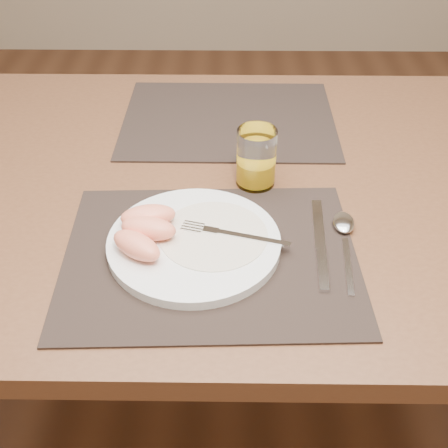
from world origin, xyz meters
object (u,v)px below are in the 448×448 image
at_px(table, 228,213).
at_px(spoon, 344,228).
at_px(fork, 225,233).
at_px(knife, 321,250).
at_px(juice_glass, 256,160).
at_px(plate, 194,243).
at_px(placemat_near, 210,256).
at_px(placemat_far, 229,119).

height_order(table, spoon, spoon).
relative_size(fork, knife, 0.78).
xyz_separation_m(table, spoon, (0.19, -0.16, 0.09)).
bearing_deg(juice_glass, plate, -119.52).
bearing_deg(juice_glass, placemat_near, -110.85).
relative_size(placemat_near, placemat_far, 1.00).
bearing_deg(spoon, fork, -171.32).
bearing_deg(spoon, placemat_near, -164.32).
bearing_deg(plate, knife, -2.29).
bearing_deg(fork, juice_glass, 72.56).
xyz_separation_m(plate, knife, (0.20, -0.01, -0.01)).
height_order(fork, spoon, fork).
distance_m(table, juice_glass, 0.14).
height_order(plate, knife, plate).
height_order(plate, juice_glass, juice_glass).
bearing_deg(plate, spoon, 9.77).
height_order(placemat_near, juice_glass, juice_glass).
distance_m(fork, spoon, 0.19).
bearing_deg(placemat_near, juice_glass, 69.15).
bearing_deg(spoon, juice_glass, 135.49).
distance_m(plate, juice_glass, 0.21).
relative_size(placemat_near, knife, 2.04).
relative_size(placemat_far, fork, 2.60).
relative_size(placemat_near, plate, 1.67).
distance_m(placemat_far, spoon, 0.42).
bearing_deg(fork, table, 89.21).
relative_size(placemat_far, knife, 2.04).
relative_size(knife, spoon, 1.15).
xyz_separation_m(table, placemat_near, (-0.03, -0.22, 0.09)).
relative_size(placemat_far, plate, 1.67).
xyz_separation_m(knife, spoon, (0.04, 0.05, 0.00)).
bearing_deg(knife, placemat_far, 108.74).
distance_m(plate, fork, 0.05).
bearing_deg(table, juice_glass, -24.57).
bearing_deg(plate, fork, 13.97).
bearing_deg(placemat_far, juice_glass, -78.44).
distance_m(fork, knife, 0.15).
bearing_deg(fork, plate, -166.03).
distance_m(table, fork, 0.22).
height_order(placemat_far, spoon, spoon).
xyz_separation_m(placemat_near, juice_glass, (0.08, 0.20, 0.05)).
bearing_deg(table, knife, -55.14).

